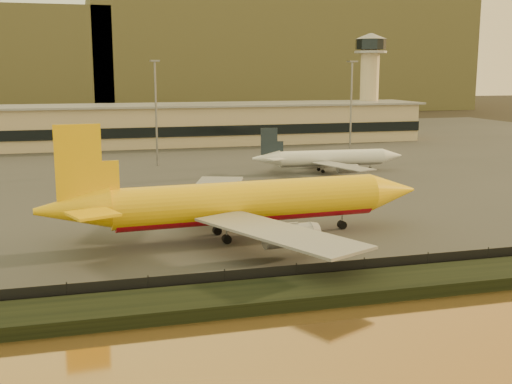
% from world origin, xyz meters
% --- Properties ---
extents(ground, '(900.00, 900.00, 0.00)m').
position_xyz_m(ground, '(0.00, 0.00, 0.00)').
color(ground, black).
rests_on(ground, ground).
extents(embankment, '(320.00, 7.00, 1.40)m').
position_xyz_m(embankment, '(0.00, -17.00, 0.70)').
color(embankment, black).
rests_on(embankment, ground).
extents(tarmac, '(320.00, 220.00, 0.20)m').
position_xyz_m(tarmac, '(0.00, 95.00, 0.10)').
color(tarmac, '#2D2D2D').
rests_on(tarmac, ground).
extents(perimeter_fence, '(300.00, 0.05, 2.20)m').
position_xyz_m(perimeter_fence, '(0.00, -13.00, 1.30)').
color(perimeter_fence, black).
rests_on(perimeter_fence, tarmac).
extents(terminal_building, '(202.00, 25.00, 12.60)m').
position_xyz_m(terminal_building, '(-14.52, 125.55, 6.25)').
color(terminal_building, tan).
rests_on(terminal_building, tarmac).
extents(control_tower, '(11.20, 11.20, 35.50)m').
position_xyz_m(control_tower, '(70.00, 131.00, 21.66)').
color(control_tower, tan).
rests_on(control_tower, tarmac).
extents(apron_light_masts, '(152.20, 12.20, 25.40)m').
position_xyz_m(apron_light_masts, '(15.00, 75.00, 15.70)').
color(apron_light_masts, slate).
rests_on(apron_light_masts, tarmac).
extents(distant_hills, '(470.00, 160.00, 70.00)m').
position_xyz_m(distant_hills, '(-20.74, 340.00, 31.39)').
color(distant_hills, brown).
rests_on(distant_hills, ground).
extents(dhl_cargo_jet, '(54.81, 53.65, 16.38)m').
position_xyz_m(dhl_cargo_jet, '(-6.82, 7.97, 5.09)').
color(dhl_cargo_jet, yellow).
rests_on(dhl_cargo_jet, tarmac).
extents(white_narrowbody_jet, '(35.97, 35.08, 10.34)m').
position_xyz_m(white_narrowbody_jet, '(26.92, 60.05, 3.29)').
color(white_narrowbody_jet, white).
rests_on(white_narrowbody_jet, tarmac).
extents(gse_vehicle_yellow, '(3.74, 1.77, 1.66)m').
position_xyz_m(gse_vehicle_yellow, '(7.57, 22.78, 1.03)').
color(gse_vehicle_yellow, yellow).
rests_on(gse_vehicle_yellow, tarmac).
extents(gse_vehicle_white, '(4.35, 2.76, 1.81)m').
position_xyz_m(gse_vehicle_white, '(-18.48, 34.80, 1.11)').
color(gse_vehicle_white, white).
rests_on(gse_vehicle_white, tarmac).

